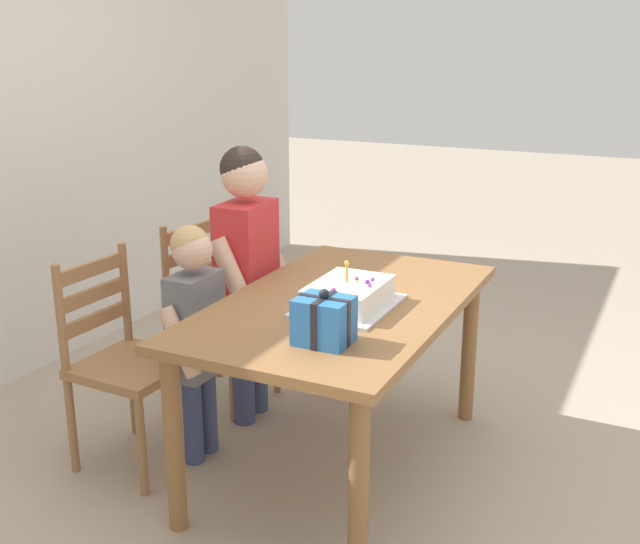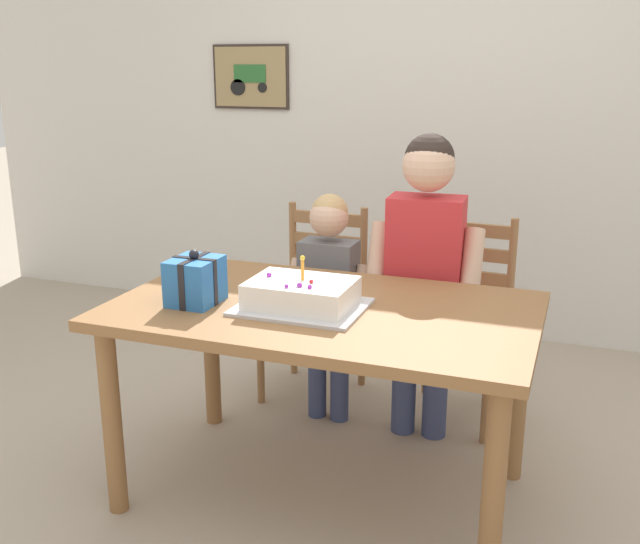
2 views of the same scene
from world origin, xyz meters
name	(u,v)px [view 2 (image 2 of 2)]	position (x,y,z in m)	size (l,w,h in m)	color
ground_plane	(323,492)	(0.00, 0.00, 0.00)	(20.00, 20.00, 0.00)	tan
back_wall	(440,114)	(0.00, 1.98, 1.30)	(6.40, 0.11, 2.60)	silver
dining_table	(323,331)	(0.00, 0.00, 0.66)	(1.50, 0.89, 0.76)	olive
birthday_cake	(301,295)	(-0.06, -0.06, 0.80)	(0.44, 0.34, 0.19)	silver
gift_box_red_large	(195,281)	(-0.44, -0.13, 0.84)	(0.17, 0.19, 0.20)	#286BB7
chair_left	(316,302)	(-0.35, 0.85, 0.47)	(0.44, 0.44, 0.92)	#996B42
chair_right	(460,318)	(0.35, 0.85, 0.47)	(0.45, 0.45, 0.92)	#996B42
child_older	(425,259)	(0.24, 0.58, 0.80)	(0.48, 0.28, 1.32)	#38426B
child_younger	(329,286)	(-0.19, 0.59, 0.64)	(0.38, 0.22, 1.05)	#38426B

